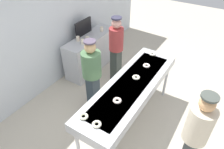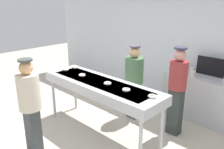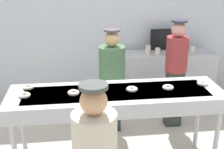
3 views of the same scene
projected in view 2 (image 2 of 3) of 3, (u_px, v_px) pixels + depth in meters
The scene contains 17 objects.
ground_plane at pixel (101, 131), 4.53m from camera, with size 16.00×16.00×0.00m, color beige.
back_wall at pixel (168, 38), 5.56m from camera, with size 8.00×0.12×3.04m, color silver.
fryer_conveyor at pixel (100, 87), 4.24m from camera, with size 2.48×0.72×1.01m.
sugar_donut_0 at pixel (65, 69), 4.86m from camera, with size 0.13×0.13×0.04m, color white.
sugar_donut_1 at pixel (82, 75), 4.51m from camera, with size 0.13×0.13×0.04m, color white.
sugar_donut_2 at pixel (108, 83), 4.09m from camera, with size 0.13×0.13×0.04m, color white.
sugar_donut_3 at pixel (75, 67), 5.02m from camera, with size 0.13×0.13×0.04m, color #EBEAC5.
sugar_donut_4 at pixel (126, 90), 3.80m from camera, with size 0.13×0.13×0.04m, color white.
sugar_donut_5 at pixel (152, 96), 3.55m from camera, with size 0.13×0.13×0.04m, color silver.
worker_baker at pixel (177, 87), 4.20m from camera, with size 0.32×0.32×1.65m.
worker_assistant at pixel (134, 77), 4.81m from camera, with size 0.38×0.38×1.55m.
customer_waiting at pixel (30, 102), 3.65m from camera, with size 0.34×0.34×1.59m.
prep_counter at pixel (203, 99), 4.81m from camera, with size 1.62×0.50×0.93m, color #B7BABF.
paper_cup_0 at pixel (193, 74), 4.74m from camera, with size 0.09×0.09×0.11m, color beige.
paper_cup_2 at pixel (192, 70), 4.95m from camera, with size 0.09×0.09×0.11m, color beige.
paper_cup_3 at pixel (186, 72), 4.86m from camera, with size 0.09×0.09×0.11m, color beige.
menu_display at pixel (211, 67), 4.74m from camera, with size 0.57×0.04×0.37m, color black.
Camera 2 is at (2.90, -2.70, 2.45)m, focal length 37.89 mm.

